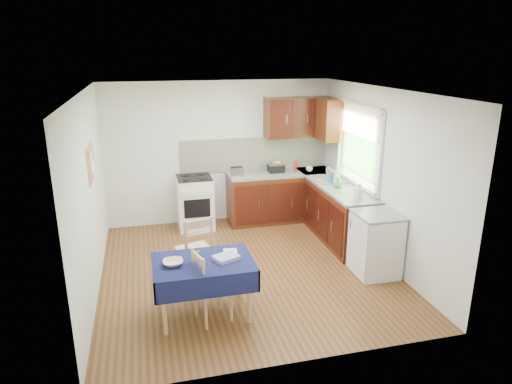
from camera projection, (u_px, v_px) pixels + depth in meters
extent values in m
plane|color=#4E2E14|center=(246.00, 269.00, 6.50)|extent=(4.20, 4.20, 0.00)
cube|color=white|center=(245.00, 90.00, 5.76)|extent=(4.00, 4.20, 0.02)
cube|color=silver|center=(220.00, 153.00, 8.07)|extent=(4.00, 0.02, 2.50)
cube|color=silver|center=(297.00, 248.00, 4.18)|extent=(4.00, 0.02, 2.50)
cube|color=silver|center=(89.00, 196.00, 5.66)|extent=(0.02, 4.20, 2.50)
cube|color=silver|center=(381.00, 176.00, 6.59)|extent=(0.02, 4.20, 2.50)
cube|color=#381D09|center=(280.00, 197.00, 8.28)|extent=(1.90, 0.60, 0.86)
cube|color=#381D09|center=(340.00, 215.00, 7.37)|extent=(0.60, 1.70, 0.86)
cube|color=slate|center=(281.00, 173.00, 8.15)|extent=(1.90, 0.60, 0.04)
cube|color=slate|center=(341.00, 189.00, 7.24)|extent=(0.60, 1.70, 0.04)
cube|color=slate|center=(315.00, 171.00, 8.30)|extent=(0.60, 0.60, 0.04)
cube|color=white|center=(255.00, 154.00, 8.22)|extent=(2.70, 0.02, 0.60)
cube|color=#381D09|center=(299.00, 117.00, 8.06)|extent=(1.20, 0.35, 0.70)
cube|color=#381D09|center=(330.00, 120.00, 7.76)|extent=(0.35, 0.50, 0.70)
cube|color=white|center=(195.00, 203.00, 7.92)|extent=(0.60, 0.60, 0.90)
cube|color=black|center=(194.00, 178.00, 7.78)|extent=(0.58, 0.58, 0.02)
cube|color=black|center=(197.00, 208.00, 7.63)|extent=(0.44, 0.01, 0.32)
cube|color=#305724|center=(359.00, 149.00, 7.16)|extent=(0.01, 1.40, 0.85)
cube|color=white|center=(361.00, 107.00, 6.97)|extent=(0.04, 1.48, 0.06)
cube|color=white|center=(356.00, 183.00, 7.32)|extent=(0.04, 1.48, 0.06)
cube|color=tan|center=(359.00, 122.00, 7.03)|extent=(0.02, 1.36, 0.44)
cube|color=white|center=(376.00, 245.00, 6.26)|extent=(0.55, 0.58, 0.85)
cube|color=slate|center=(378.00, 215.00, 6.13)|extent=(0.58, 0.60, 0.03)
cube|color=tan|center=(91.00, 163.00, 5.84)|extent=(0.02, 0.62, 0.47)
cube|color=#A26844|center=(92.00, 163.00, 5.85)|extent=(0.01, 0.56, 0.41)
cube|color=white|center=(92.00, 163.00, 5.77)|extent=(0.00, 0.18, 0.24)
cube|color=white|center=(94.00, 168.00, 5.99)|extent=(0.00, 0.15, 0.20)
cube|color=#0E1538|center=(203.00, 262.00, 5.19)|extent=(1.11, 0.74, 0.03)
cube|color=#0E1538|center=(208.00, 288.00, 4.87)|extent=(1.15, 0.02, 0.26)
cube|color=#0E1538|center=(199.00, 258.00, 5.57)|extent=(1.15, 0.02, 0.26)
cube|color=#0E1538|center=(153.00, 277.00, 5.09)|extent=(0.02, 0.78, 0.26)
cube|color=#0E1538|center=(251.00, 266.00, 5.35)|extent=(0.02, 0.78, 0.26)
cylinder|color=tan|center=(164.00, 308.00, 4.92)|extent=(0.05, 0.05, 0.66)
cylinder|color=tan|center=(249.00, 297.00, 5.14)|extent=(0.05, 0.05, 0.66)
cylinder|color=tan|center=(162.00, 283.00, 5.45)|extent=(0.05, 0.05, 0.66)
cylinder|color=tan|center=(239.00, 274.00, 5.67)|extent=(0.05, 0.05, 0.66)
cube|color=tan|center=(195.00, 251.00, 6.01)|extent=(0.52, 0.52, 0.04)
cube|color=tan|center=(199.00, 230.00, 5.75)|extent=(0.38, 0.13, 0.31)
cylinder|color=tan|center=(202.00, 259.00, 6.31)|extent=(0.04, 0.04, 0.46)
cylinder|color=tan|center=(178.00, 264.00, 6.15)|extent=(0.04, 0.04, 0.46)
cylinder|color=tan|center=(212.00, 269.00, 6.01)|extent=(0.04, 0.04, 0.46)
cylinder|color=tan|center=(187.00, 275.00, 5.86)|extent=(0.04, 0.04, 0.46)
cube|color=tan|center=(213.00, 287.00, 5.19)|extent=(0.47, 0.47, 0.04)
cube|color=tan|center=(198.00, 265.00, 5.01)|extent=(0.12, 0.34, 0.27)
cylinder|color=tan|center=(231.00, 306.00, 5.19)|extent=(0.03, 0.03, 0.41)
cylinder|color=tan|center=(220.00, 294.00, 5.45)|extent=(0.03, 0.03, 0.41)
cylinder|color=tan|center=(206.00, 313.00, 5.05)|extent=(0.03, 0.03, 0.41)
cylinder|color=tan|center=(196.00, 300.00, 5.30)|extent=(0.03, 0.03, 0.41)
cube|color=#B3B3B8|center=(236.00, 172.00, 7.84)|extent=(0.24, 0.15, 0.16)
cube|color=black|center=(236.00, 167.00, 7.81)|extent=(0.20, 0.02, 0.02)
cube|color=black|center=(276.00, 168.00, 8.15)|extent=(0.27, 0.23, 0.13)
cube|color=#B3B3B8|center=(276.00, 164.00, 8.12)|extent=(0.27, 0.23, 0.03)
cylinder|color=red|center=(295.00, 167.00, 8.10)|extent=(0.05, 0.05, 0.21)
cube|color=yellow|center=(277.00, 166.00, 8.22)|extent=(0.15, 0.13, 0.17)
cube|color=gray|center=(332.00, 181.00, 7.56)|extent=(0.46, 0.35, 0.02)
cylinder|color=white|center=(332.00, 175.00, 7.53)|extent=(0.06, 0.22, 0.22)
cylinder|color=white|center=(358.00, 193.00, 6.64)|extent=(0.14, 0.14, 0.18)
sphere|color=white|center=(359.00, 186.00, 6.61)|extent=(0.09, 0.09, 0.09)
imported|color=silver|center=(309.00, 169.00, 8.18)|extent=(0.14, 0.14, 0.09)
imported|color=white|center=(337.00, 175.00, 7.36)|extent=(0.17, 0.17, 0.31)
imported|color=#1F74B9|center=(331.00, 178.00, 7.43)|extent=(0.10, 0.10, 0.18)
imported|color=green|center=(338.00, 183.00, 7.20)|extent=(0.13, 0.13, 0.16)
imported|color=beige|center=(173.00, 263.00, 5.09)|extent=(0.22, 0.22, 0.05)
imported|color=white|center=(224.00, 253.00, 5.38)|extent=(0.19, 0.24, 0.02)
cylinder|color=#227E24|center=(198.00, 255.00, 5.24)|extent=(0.05, 0.05, 0.09)
cube|color=navy|center=(226.00, 258.00, 5.22)|extent=(0.33, 0.30, 0.05)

